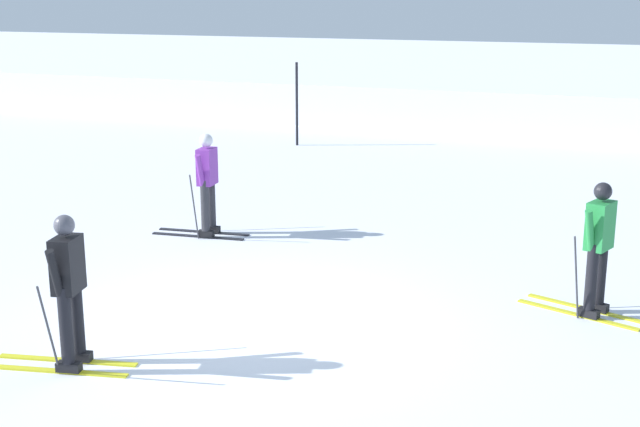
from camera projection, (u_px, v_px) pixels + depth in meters
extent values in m
plane|color=silver|center=(254.00, 325.00, 10.63)|extent=(120.00, 120.00, 0.00)
cube|color=silver|center=(506.00, 100.00, 27.24)|extent=(80.00, 6.97, 1.22)
cube|color=gold|center=(56.00, 371.00, 9.33)|extent=(1.58, 0.42, 0.02)
cube|color=gold|center=(68.00, 360.00, 9.60)|extent=(1.58, 0.42, 0.02)
cube|color=black|center=(69.00, 367.00, 9.29)|extent=(0.28, 0.17, 0.10)
cube|color=black|center=(80.00, 356.00, 9.56)|extent=(0.28, 0.17, 0.10)
cylinder|color=black|center=(66.00, 325.00, 9.17)|extent=(0.14, 0.14, 0.85)
cylinder|color=black|center=(77.00, 316.00, 9.44)|extent=(0.14, 0.14, 0.85)
cube|color=black|center=(67.00, 265.00, 9.15)|extent=(0.31, 0.42, 0.60)
cylinder|color=black|center=(55.00, 273.00, 8.92)|extent=(0.14, 0.27, 0.55)
cylinder|color=black|center=(76.00, 259.00, 9.40)|extent=(0.14, 0.27, 0.55)
sphere|color=#4C4C56|center=(64.00, 225.00, 9.04)|extent=(0.22, 0.22, 0.22)
cylinder|color=#38383D|center=(49.00, 331.00, 9.01)|extent=(0.10, 0.36, 1.10)
cylinder|color=#38383D|center=(75.00, 309.00, 9.63)|extent=(0.10, 0.36, 1.10)
cube|color=gold|center=(577.00, 315.00, 10.94)|extent=(1.54, 0.62, 0.02)
cube|color=gold|center=(586.00, 309.00, 11.15)|extent=(1.54, 0.62, 0.02)
cube|color=black|center=(588.00, 313.00, 10.83)|extent=(0.29, 0.20, 0.10)
cube|color=black|center=(598.00, 307.00, 11.04)|extent=(0.29, 0.20, 0.10)
cylinder|color=black|center=(591.00, 277.00, 10.71)|extent=(0.14, 0.14, 0.85)
cylinder|color=black|center=(601.00, 271.00, 10.92)|extent=(0.14, 0.14, 0.85)
cube|color=#23843D|center=(600.00, 226.00, 10.66)|extent=(0.35, 0.44, 0.60)
cylinder|color=#23843D|center=(590.00, 230.00, 10.49)|extent=(0.17, 0.27, 0.55)
cylinder|color=#23843D|center=(607.00, 222.00, 10.86)|extent=(0.17, 0.27, 0.55)
sphere|color=black|center=(603.00, 191.00, 10.55)|extent=(0.22, 0.22, 0.22)
cylinder|color=#38383D|center=(576.00, 278.00, 10.62)|extent=(0.12, 0.29, 1.12)
cylinder|color=#38383D|center=(600.00, 265.00, 11.14)|extent=(0.12, 0.29, 1.12)
cube|color=black|center=(198.00, 236.00, 14.40)|extent=(1.60, 0.27, 0.02)
cube|color=black|center=(204.00, 232.00, 14.67)|extent=(1.60, 0.27, 0.02)
cube|color=black|center=(206.00, 233.00, 14.35)|extent=(0.27, 0.15, 0.10)
cube|color=black|center=(212.00, 229.00, 14.62)|extent=(0.27, 0.15, 0.10)
cylinder|color=#2D2D33|center=(205.00, 206.00, 14.23)|extent=(0.14, 0.14, 0.85)
cylinder|color=#2D2D33|center=(211.00, 202.00, 14.50)|extent=(0.14, 0.14, 0.85)
cube|color=purple|center=(207.00, 166.00, 14.21)|extent=(0.28, 0.40, 0.60)
cylinder|color=purple|center=(200.00, 170.00, 13.98)|extent=(0.12, 0.26, 0.55)
cylinder|color=purple|center=(211.00, 164.00, 14.45)|extent=(0.12, 0.26, 0.55)
sphere|color=silver|center=(206.00, 140.00, 14.10)|extent=(0.22, 0.22, 0.22)
cylinder|color=#38383D|center=(194.00, 207.00, 14.05)|extent=(0.06, 0.29, 1.13)
cylinder|color=#38383D|center=(210.00, 197.00, 14.72)|extent=(0.06, 0.29, 1.13)
cylinder|color=black|center=(297.00, 104.00, 22.61)|extent=(0.07, 0.07, 2.16)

